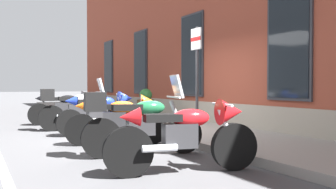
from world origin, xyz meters
The scene contains 11 objects.
ground_plane centered at (0.00, 0.00, 0.00)m, with size 140.00×140.00×0.00m, color #424244.
sidewalk centered at (0.00, 1.19, 0.07)m, with size 32.85×2.39×0.14m, color gray.
brick_pub_facade centered at (0.00, 4.89, 3.51)m, with size 26.85×5.11×7.04m.
motorcycle_black_sport centered at (-3.48, -1.06, 0.55)m, with size 0.68×2.05×1.01m.
motorcycle_silver_touring centered at (-1.98, -1.20, 0.57)m, with size 0.63×2.04×1.36m.
motorcycle_blue_sport centered at (-0.78, -0.84, 0.56)m, with size 0.62×2.00×1.03m.
motorcycle_orange_sport centered at (0.81, -1.00, 0.54)m, with size 0.85×1.92×0.99m.
motorcycle_green_touring centered at (2.02, -1.18, 0.56)m, with size 0.74×2.03×1.34m.
motorcycle_red_sport centered at (3.42, -1.05, 0.54)m, with size 0.73×2.08×0.98m.
parking_sign centered at (1.13, 0.55, 1.60)m, with size 0.36×0.07×2.24m.
barrel_planter centered at (-2.74, 1.18, 0.55)m, with size 0.57×0.57×0.93m.
Camera 1 is at (7.45, -3.56, 1.15)m, focal length 38.67 mm.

